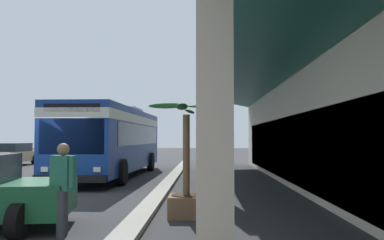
# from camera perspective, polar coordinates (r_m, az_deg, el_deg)

# --- Properties ---
(ground) EXTENTS (120.00, 120.00, 0.00)m
(ground) POSITION_cam_1_polar(r_m,az_deg,el_deg) (12.96, 14.78, -10.50)
(ground) COLOR #2D2D30
(curb_strip) EXTENTS (29.72, 0.50, 0.12)m
(curb_strip) POSITION_cam_1_polar(r_m,az_deg,el_deg) (15.42, -3.50, -9.09)
(curb_strip) COLOR #9E998E
(curb_strip) RESTS_ON ground
(transit_bus) EXTENTS (11.27, 3.03, 3.34)m
(transit_bus) POSITION_cam_1_polar(r_m,az_deg,el_deg) (19.11, -11.24, -2.42)
(transit_bus) COLOR navy
(transit_bus) RESTS_ON ground
(parked_sedan_tan) EXTENTS (4.40, 2.03, 1.47)m
(parked_sedan_tan) POSITION_cam_1_polar(r_m,az_deg,el_deg) (28.39, -24.68, -4.52)
(parked_sedan_tan) COLOR #9E845B
(parked_sedan_tan) RESTS_ON ground
(pedestrian) EXTENTS (0.49, 0.54, 1.70)m
(pedestrian) POSITION_cam_1_polar(r_m,az_deg,el_deg) (7.70, -18.20, -8.73)
(pedestrian) COLOR #38383D
(pedestrian) RESTS_ON ground
(potted_palm) EXTENTS (1.79, 2.02, 2.63)m
(potted_palm) POSITION_cam_1_polar(r_m,az_deg,el_deg) (9.08, -0.80, -9.53)
(potted_palm) COLOR brown
(potted_palm) RESTS_ON ground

